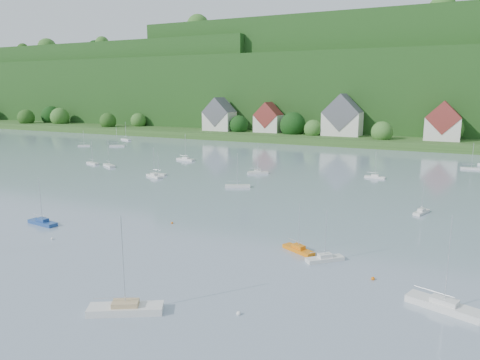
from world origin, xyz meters
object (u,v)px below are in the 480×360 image
object	(u,v)px
near_sailboat_2	(126,308)
near_sailboat_3	(325,258)
near_sailboat_1	(43,222)
near_sailboat_4	(444,305)
near_sailboat_5	(299,249)

from	to	relation	value
near_sailboat_2	near_sailboat_3	distance (m)	27.15
near_sailboat_3	near_sailboat_1	bearing A→B (deg)	142.29
near_sailboat_1	near_sailboat_4	bearing A→B (deg)	3.63
near_sailboat_3	near_sailboat_5	bearing A→B (deg)	113.50
near_sailboat_2	near_sailboat_1	bearing A→B (deg)	121.76
near_sailboat_2	near_sailboat_4	world-z (taller)	near_sailboat_2
near_sailboat_1	near_sailboat_4	distance (m)	62.69
near_sailboat_5	near_sailboat_4	bearing A→B (deg)	1.19
near_sailboat_1	near_sailboat_3	size ratio (longest dim) A/B	1.15
near_sailboat_4	near_sailboat_5	xyz separation A→B (m)	(-19.11, 9.79, -0.09)
near_sailboat_2	near_sailboat_3	world-z (taller)	near_sailboat_2
near_sailboat_1	near_sailboat_3	xyz separation A→B (m)	(47.79, 4.48, -0.03)
near_sailboat_3	near_sailboat_4	world-z (taller)	near_sailboat_4
near_sailboat_5	near_sailboat_3	bearing A→B (deg)	4.87
near_sailboat_2	near_sailboat_5	size ratio (longest dim) A/B	1.45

